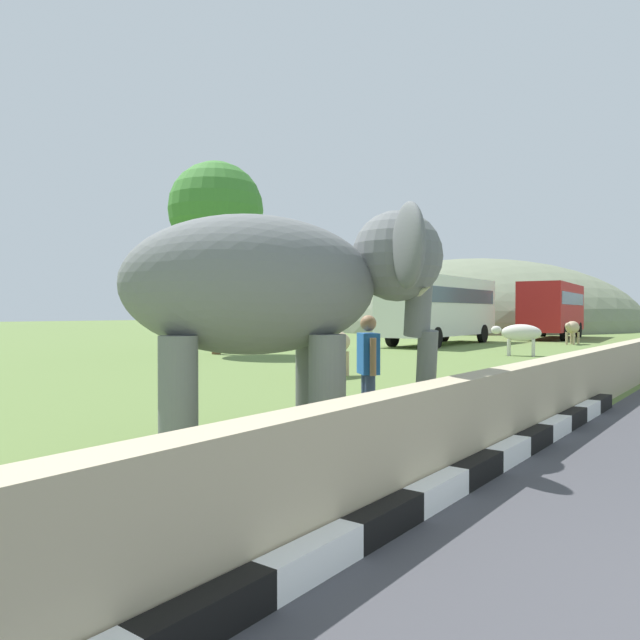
{
  "coord_description": "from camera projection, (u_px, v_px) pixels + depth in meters",
  "views": [
    {
      "loc": [
        -3.79,
        1.11,
        1.7
      ],
      "look_at": [
        2.1,
        5.54,
        1.6
      ],
      "focal_mm": 33.58,
      "sensor_mm": 36.0,
      "label": 1
    }
  ],
  "objects": [
    {
      "name": "cow_mid",
      "position": [
        520.0,
        333.0,
        23.19
      ],
      "size": [
        0.98,
        1.93,
        1.23
      ],
      "color": "beige",
      "rests_on": "ground_plane"
    },
    {
      "name": "barrier_parapet",
      "position": [
        454.0,
        427.0,
        6.21
      ],
      "size": [
        28.0,
        0.36,
        1.0
      ],
      "primitive_type": "cube",
      "color": "tan",
      "rests_on": "ground_plane"
    },
    {
      "name": "cow_far",
      "position": [
        572.0,
        328.0,
        31.41
      ],
      "size": [
        1.88,
        0.6,
        1.23
      ],
      "color": "tan",
      "rests_on": "ground_plane"
    },
    {
      "name": "person_handler",
      "position": [
        368.0,
        366.0,
        8.48
      ],
      "size": [
        0.5,
        0.53,
        1.66
      ],
      "color": "navy",
      "rests_on": "ground_plane"
    },
    {
      "name": "tree_distant",
      "position": [
        216.0,
        210.0,
        24.03
      ],
      "size": [
        3.81,
        3.81,
        7.74
      ],
      "color": "brown",
      "rests_on": "ground_plane"
    },
    {
      "name": "elephant",
      "position": [
        280.0,
        290.0,
        7.32
      ],
      "size": [
        3.89,
        3.76,
        2.99
      ],
      "color": "slate",
      "rests_on": "ground_plane"
    },
    {
      "name": "bus_white",
      "position": [
        440.0,
        305.0,
        31.37
      ],
      "size": [
        9.9,
        2.84,
        3.5
      ],
      "color": "silver",
      "rests_on": "ground_plane"
    },
    {
      "name": "hill_east",
      "position": [
        477.0,
        329.0,
        61.46
      ],
      "size": [
        38.9,
        31.12,
        14.11
      ],
      "color": "slate",
      "rests_on": "ground_plane"
    },
    {
      "name": "cow_near",
      "position": [
        330.0,
        344.0,
        15.65
      ],
      "size": [
        1.89,
        0.64,
        1.23
      ],
      "color": "tan",
      "rests_on": "ground_plane"
    },
    {
      "name": "striped_curb",
      "position": [
        351.0,
        539.0,
        4.16
      ],
      "size": [
        16.2,
        0.2,
        0.24
      ],
      "color": "white",
      "rests_on": "ground_plane"
    },
    {
      "name": "bus_red",
      "position": [
        553.0,
        306.0,
        38.39
      ],
      "size": [
        9.5,
        3.41,
        3.5
      ],
      "color": "#B21E1E",
      "rests_on": "ground_plane"
    }
  ]
}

